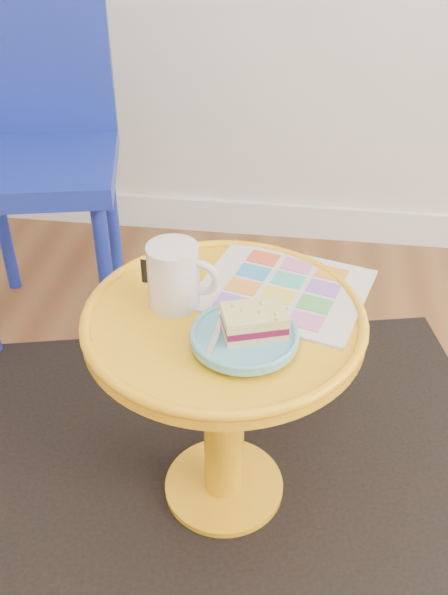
# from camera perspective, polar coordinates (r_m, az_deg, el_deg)

# --- Properties ---
(rug) EXTENTS (1.52, 1.38, 0.01)m
(rug) POSITION_cam_1_polar(r_m,az_deg,el_deg) (1.51, 0.00, -16.09)
(rug) COLOR black
(rug) RESTS_ON ground
(side_table) EXTENTS (0.50, 0.50, 0.48)m
(side_table) POSITION_cam_1_polar(r_m,az_deg,el_deg) (1.26, 0.00, -6.47)
(side_table) COLOR #FFAE15
(side_table) RESTS_ON ground
(chair) EXTENTS (0.49, 0.49, 0.92)m
(chair) POSITION_cam_1_polar(r_m,az_deg,el_deg) (1.84, -15.85, 13.33)
(chair) COLOR #18299E
(chair) RESTS_ON ground
(newspaper) EXTENTS (0.36, 0.32, 0.01)m
(newspaper) POSITION_cam_1_polar(r_m,az_deg,el_deg) (1.24, 5.12, 0.75)
(newspaper) COLOR silver
(newspaper) RESTS_ON side_table
(mug) EXTENTS (0.13, 0.09, 0.12)m
(mug) POSITION_cam_1_polar(r_m,az_deg,el_deg) (1.17, -4.25, 1.99)
(mug) COLOR silver
(mug) RESTS_ON side_table
(plate) EXTENTS (0.18, 0.18, 0.02)m
(plate) POSITION_cam_1_polar(r_m,az_deg,el_deg) (1.10, 1.76, -3.43)
(plate) COLOR #5CAFC3
(plate) RESTS_ON newspaper
(cake_slice) EXTENTS (0.12, 0.10, 0.05)m
(cake_slice) POSITION_cam_1_polar(r_m,az_deg,el_deg) (1.08, 2.61, -2.09)
(cake_slice) COLOR #D3BC8C
(cake_slice) RESTS_ON plate
(fork) EXTENTS (0.03, 0.14, 0.00)m
(fork) POSITION_cam_1_polar(r_m,az_deg,el_deg) (1.10, -0.44, -2.68)
(fork) COLOR silver
(fork) RESTS_ON plate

